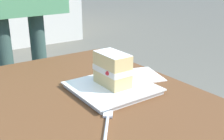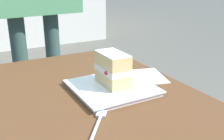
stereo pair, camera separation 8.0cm
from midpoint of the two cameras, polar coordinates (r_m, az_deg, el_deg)
dessert_plate at (r=0.82m, az=-2.79°, el=-3.90°), size 0.23×0.23×0.02m
cake_slice at (r=0.81m, az=-2.75°, el=0.14°), size 0.12×0.08×0.10m
dessert_fork at (r=0.63m, az=-4.88°, el=-12.02°), size 0.14×0.12×0.01m
paper_napkin at (r=0.95m, az=4.74°, el=-1.08°), size 0.17×0.13×0.00m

